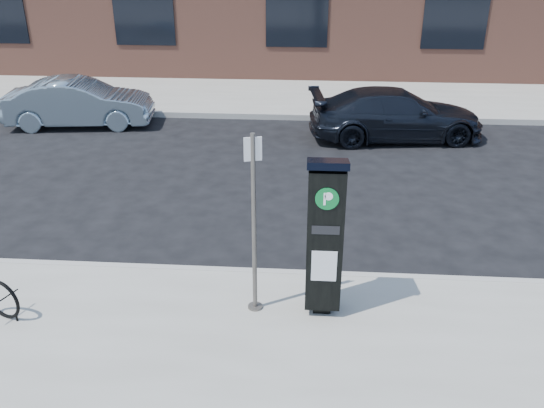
# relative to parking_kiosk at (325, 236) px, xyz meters

# --- Properties ---
(ground) EXTENTS (120.00, 120.00, 0.00)m
(ground) POSITION_rel_parking_kiosk_xyz_m (-0.78, 0.92, -1.26)
(ground) COLOR black
(ground) RESTS_ON ground
(sidewalk_far) EXTENTS (60.00, 12.00, 0.15)m
(sidewalk_far) POSITION_rel_parking_kiosk_xyz_m (-0.78, 14.92, -1.18)
(sidewalk_far) COLOR gray
(sidewalk_far) RESTS_ON ground
(curb_near) EXTENTS (60.00, 0.12, 0.16)m
(curb_near) POSITION_rel_parking_kiosk_xyz_m (-0.78, 0.90, -1.18)
(curb_near) COLOR #9E9B93
(curb_near) RESTS_ON ground
(curb_far) EXTENTS (60.00, 0.12, 0.16)m
(curb_far) POSITION_rel_parking_kiosk_xyz_m (-0.78, 8.94, -1.18)
(curb_far) COLOR #9E9B93
(curb_far) RESTS_ON ground
(parking_kiosk) EXTENTS (0.50, 0.44, 2.16)m
(parking_kiosk) POSITION_rel_parking_kiosk_xyz_m (0.00, 0.00, 0.00)
(parking_kiosk) COLOR black
(parking_kiosk) RESTS_ON sidewalk_near
(sign_pole) EXTENTS (0.21, 0.20, 2.44)m
(sign_pole) POSITION_rel_parking_kiosk_xyz_m (-0.88, -0.03, 0.10)
(sign_pole) COLOR #534F49
(sign_pole) RESTS_ON sidewalk_near
(bike_rack) EXTENTS (0.55, 0.24, 0.57)m
(bike_rack) POSITION_rel_parking_kiosk_xyz_m (-4.10, -0.47, -0.83)
(bike_rack) COLOR black
(bike_rack) RESTS_ON sidewalk_near
(car_silver) EXTENTS (3.88, 1.76, 1.24)m
(car_silver) POSITION_rel_parking_kiosk_xyz_m (-6.31, 8.02, -0.64)
(car_silver) COLOR #8096A4
(car_silver) RESTS_ON ground
(car_dark) EXTENTS (4.42, 2.22, 1.23)m
(car_dark) POSITION_rel_parking_kiosk_xyz_m (1.86, 7.56, -0.64)
(car_dark) COLOR black
(car_dark) RESTS_ON ground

